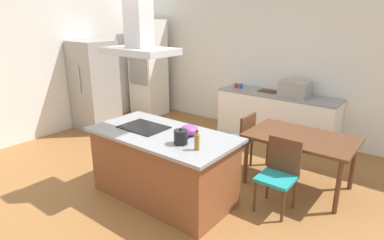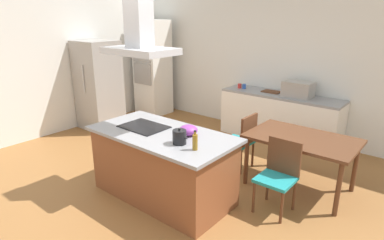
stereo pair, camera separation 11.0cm
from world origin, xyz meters
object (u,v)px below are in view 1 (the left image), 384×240
wall_oven_stack (148,68)px  refrigerator (95,86)px  tea_kettle (181,137)px  coffee_mug_red (236,86)px  chair_at_left_end (241,138)px  olive_oil_bottle (197,142)px  countertop_microwave (295,89)px  range_hood (139,33)px  coffee_mug_blue (241,86)px  chair_facing_island (280,170)px  dining_table (301,142)px  cutting_board (268,91)px  mixing_bowl (189,130)px  cooktop (144,127)px

wall_oven_stack → refrigerator: (-0.08, -1.48, -0.19)m
tea_kettle → coffee_mug_red: (-1.02, 2.97, -0.04)m
chair_at_left_end → olive_oil_bottle: bearing=-79.2°
coffee_mug_red → chair_at_left_end: (0.98, -1.48, -0.44)m
coffee_mug_red → wall_oven_stack: 2.31m
countertop_microwave → range_hood: 3.20m
tea_kettle → coffee_mug_blue: bearing=107.3°
coffee_mug_red → chair_facing_island: 2.90m
tea_kettle → chair_facing_island: (0.88, 0.82, -0.47)m
range_hood → refrigerator: bearing=156.2°
dining_table → chair_at_left_end: 0.93m
countertop_microwave → cutting_board: bearing=174.7°
olive_oil_bottle → chair_facing_island: bearing=53.6°
mixing_bowl → cutting_board: mixing_bowl is taller
tea_kettle → countertop_microwave: (0.17, 3.01, 0.06)m
mixing_bowl → coffee_mug_red: 2.85m
cooktop → cutting_board: bearing=82.6°
coffee_mug_blue → dining_table: coffee_mug_blue is taller
tea_kettle → refrigerator: bearing=159.1°
tea_kettle → olive_oil_bottle: size_ratio=0.94×
countertop_microwave → wall_oven_stack: size_ratio=0.23×
tea_kettle → countertop_microwave: size_ratio=0.42×
tea_kettle → coffee_mug_blue: 3.14m
cutting_board → cooktop: bearing=-97.4°
tea_kettle → chair_at_left_end: bearing=91.5°
cutting_board → dining_table: size_ratio=0.24×
mixing_bowl → coffee_mug_blue: size_ratio=2.56×
mixing_bowl → chair_at_left_end: 1.29m
mixing_bowl → range_hood: (-0.64, -0.15, 1.14)m
olive_oil_bottle → tea_kettle: bearing=174.1°
cooktop → olive_oil_bottle: olive_oil_bottle is taller
cutting_board → refrigerator: (-3.03, -1.76, 0.00)m
mixing_bowl → cooktop: bearing=-166.9°
cutting_board → range_hood: 3.19m
tea_kettle → mixing_bowl: tea_kettle is taller
mixing_bowl → chair_facing_island: size_ratio=0.26×
mixing_bowl → tea_kettle: bearing=-69.5°
olive_oil_bottle → mixing_bowl: size_ratio=0.97×
mixing_bowl → range_hood: size_ratio=0.26×
refrigerator → range_hood: 3.13m
dining_table → range_hood: bearing=-140.1°
coffee_mug_blue → wall_oven_stack: (-2.38, -0.22, 0.16)m
countertop_microwave → coffee_mug_blue: (-1.10, -0.01, -0.09)m
mixing_bowl → dining_table: size_ratio=0.16×
cooktop → countertop_microwave: bearing=72.4°
countertop_microwave → chair_at_left_end: (-0.21, -1.52, -0.53)m
tea_kettle → coffee_mug_red: bearing=109.0°
mixing_bowl → chair_facing_island: (0.98, 0.54, -0.46)m
tea_kettle → wall_oven_stack: wall_oven_stack is taller
cutting_board → chair_facing_island: 2.59m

